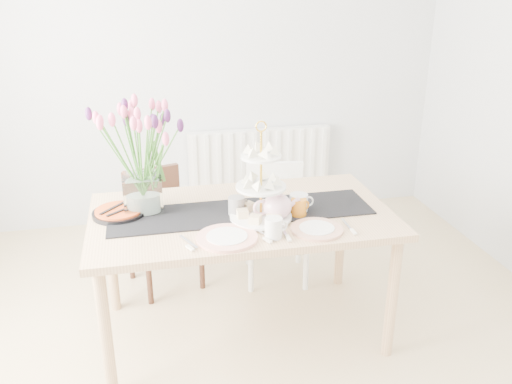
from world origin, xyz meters
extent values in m
plane|color=#B7BABC|center=(0.00, 2.25, 1.30)|extent=(4.00, 0.00, 4.00)
cube|color=white|center=(0.50, 2.19, 0.45)|extent=(1.20, 0.08, 0.60)
cube|color=tan|center=(0.03, 0.56, 0.73)|extent=(1.60, 0.90, 0.04)
cylinder|color=tan|center=(-0.70, 0.18, 0.35)|extent=(0.06, 0.06, 0.71)
cylinder|color=tan|center=(0.76, 0.18, 0.35)|extent=(0.06, 0.06, 0.71)
cylinder|color=tan|center=(-0.70, 0.94, 0.35)|extent=(0.06, 0.06, 0.71)
cylinder|color=tan|center=(0.76, 0.94, 0.35)|extent=(0.06, 0.06, 0.71)
cube|color=#321A12|center=(-0.37, 1.18, 0.39)|extent=(0.48, 0.48, 0.04)
cube|color=#321A12|center=(-0.42, 1.34, 0.59)|extent=(0.37, 0.16, 0.36)
cylinder|color=#321A12|center=(-0.48, 0.95, 0.18)|extent=(0.04, 0.04, 0.37)
cylinder|color=#321A12|center=(-0.14, 1.07, 0.18)|extent=(0.04, 0.04, 0.37)
cylinder|color=#321A12|center=(-0.59, 1.30, 0.18)|extent=(0.04, 0.04, 0.37)
cylinder|color=#321A12|center=(-0.25, 1.41, 0.18)|extent=(0.04, 0.04, 0.37)
cube|color=white|center=(0.37, 1.11, 0.39)|extent=(0.43, 0.43, 0.04)
cube|color=white|center=(0.40, 1.28, 0.59)|extent=(0.38, 0.10, 0.36)
cylinder|color=white|center=(0.17, 0.96, 0.18)|extent=(0.04, 0.04, 0.37)
cylinder|color=white|center=(0.52, 0.91, 0.18)|extent=(0.04, 0.04, 0.37)
cylinder|color=white|center=(0.22, 1.32, 0.18)|extent=(0.04, 0.04, 0.37)
cylinder|color=white|center=(0.58, 1.26, 0.18)|extent=(0.04, 0.04, 0.37)
cube|color=black|center=(0.03, 0.56, 0.75)|extent=(1.40, 0.35, 0.01)
cube|color=silver|center=(-0.47, 0.70, 0.85)|extent=(0.20, 0.20, 0.20)
cylinder|color=gold|center=(0.12, 0.46, 0.99)|extent=(0.01, 0.01, 0.47)
cylinder|color=white|center=(0.12, 0.46, 0.77)|extent=(0.32, 0.32, 0.01)
cylinder|color=white|center=(0.12, 0.46, 0.93)|extent=(0.26, 0.26, 0.01)
cylinder|color=white|center=(0.12, 0.46, 1.09)|extent=(0.20, 0.20, 0.01)
cylinder|color=silver|center=(0.34, 0.51, 0.80)|extent=(0.10, 0.10, 0.10)
cylinder|color=black|center=(-0.61, 0.67, 0.76)|extent=(0.28, 0.28, 0.02)
cylinder|color=#D7441E|center=(-0.61, 0.67, 0.78)|extent=(0.25, 0.25, 0.01)
cylinder|color=gray|center=(0.00, 0.53, 0.80)|extent=(0.12, 0.12, 0.10)
cylinder|color=silver|center=(0.13, 0.24, 0.80)|extent=(0.10, 0.10, 0.10)
cylinder|color=orange|center=(0.32, 0.45, 0.80)|extent=(0.11, 0.11, 0.10)
cylinder|color=white|center=(-0.09, 0.27, 0.76)|extent=(0.39, 0.39, 0.02)
cylinder|color=silver|center=(0.36, 0.27, 0.76)|extent=(0.27, 0.27, 0.01)
camera|label=1|loc=(-0.45, -2.04, 1.93)|focal=38.00mm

